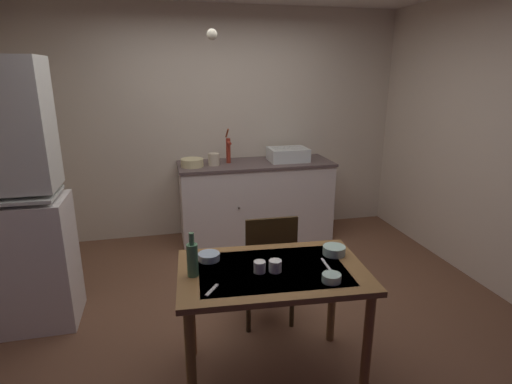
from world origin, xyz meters
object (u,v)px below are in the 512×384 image
(sink_basin, at_px, (288,154))
(chair_far_side, at_px, (268,266))
(serving_bowl_wide, at_px, (209,257))
(teacup_cream, at_px, (260,267))
(mixing_bowl_counter, at_px, (192,163))
(glass_bottle, at_px, (192,259))
(hand_pump, at_px, (228,148))
(dining_table, at_px, (272,285))
(hutch_cabinet, at_px, (7,210))

(sink_basin, height_order, chair_far_side, sink_basin)
(serving_bowl_wide, distance_m, teacup_cream, 0.36)
(mixing_bowl_counter, distance_m, glass_bottle, 2.23)
(glass_bottle, bearing_deg, hand_pump, 75.47)
(sink_basin, xyz_separation_m, hand_pump, (-0.69, 0.05, 0.09))
(sink_basin, bearing_deg, mixing_bowl_counter, -177.41)
(mixing_bowl_counter, distance_m, dining_table, 2.28)
(hutch_cabinet, distance_m, mixing_bowl_counter, 1.89)
(dining_table, xyz_separation_m, serving_bowl_wide, (-0.36, 0.21, 0.13))
(chair_far_side, height_order, glass_bottle, glass_bottle)
(hand_pump, distance_m, dining_table, 2.38)
(serving_bowl_wide, bearing_deg, glass_bottle, -121.73)
(mixing_bowl_counter, distance_m, serving_bowl_wide, 2.04)
(hand_pump, bearing_deg, sink_basin, -3.75)
(hutch_cabinet, bearing_deg, sink_basin, 26.76)
(mixing_bowl_counter, relative_size, chair_far_side, 0.27)
(glass_bottle, bearing_deg, sink_basin, 60.39)
(mixing_bowl_counter, xyz_separation_m, teacup_cream, (0.20, -2.26, -0.15))
(sink_basin, xyz_separation_m, dining_table, (-0.82, -2.29, -0.33))
(hutch_cabinet, height_order, dining_table, hutch_cabinet)
(sink_basin, distance_m, serving_bowl_wide, 2.40)
(mixing_bowl_counter, xyz_separation_m, serving_bowl_wide, (-0.07, -2.03, -0.16))
(sink_basin, height_order, glass_bottle, sink_basin)
(hutch_cabinet, xyz_separation_m, mixing_bowl_counter, (1.44, 1.23, 0.01))
(hand_pump, bearing_deg, hutch_cabinet, -144.40)
(dining_table, height_order, teacup_cream, teacup_cream)
(sink_basin, relative_size, serving_bowl_wide, 3.24)
(hand_pump, distance_m, chair_far_side, 1.85)
(dining_table, height_order, glass_bottle, glass_bottle)
(hand_pump, relative_size, teacup_cream, 5.53)
(hutch_cabinet, bearing_deg, dining_table, -30.37)
(dining_table, distance_m, chair_far_side, 0.63)
(teacup_cream, bearing_deg, chair_far_side, 70.65)
(hutch_cabinet, xyz_separation_m, hand_pump, (1.85, 1.33, 0.14))
(hand_pump, bearing_deg, serving_bowl_wide, -102.84)
(sink_basin, bearing_deg, teacup_cream, -111.33)
(hand_pump, height_order, serving_bowl_wide, hand_pump)
(teacup_cream, bearing_deg, dining_table, 14.34)
(hutch_cabinet, distance_m, glass_bottle, 1.60)
(dining_table, bearing_deg, mixing_bowl_counter, 97.31)
(hutch_cabinet, bearing_deg, chair_far_side, -12.85)
(chair_far_side, bearing_deg, teacup_cream, -109.35)
(mixing_bowl_counter, height_order, teacup_cream, mixing_bowl_counter)
(sink_basin, bearing_deg, glass_bottle, -119.61)
(hand_pump, bearing_deg, chair_far_side, -90.01)
(hand_pump, height_order, chair_far_side, hand_pump)
(dining_table, bearing_deg, chair_far_side, 77.58)
(teacup_cream, bearing_deg, hand_pump, 84.81)
(hutch_cabinet, xyz_separation_m, sink_basin, (2.54, 1.28, 0.05))
(chair_far_side, height_order, teacup_cream, chair_far_side)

